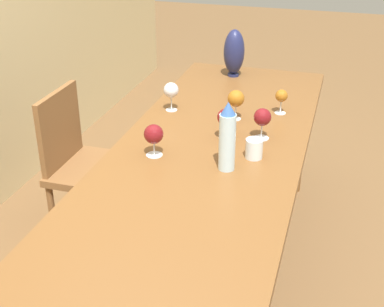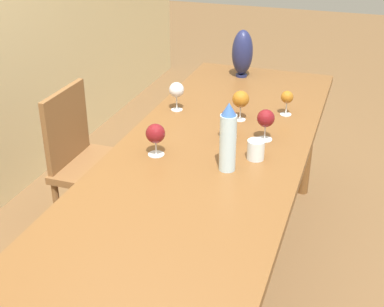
# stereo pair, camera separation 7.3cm
# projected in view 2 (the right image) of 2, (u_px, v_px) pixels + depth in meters

# --- Properties ---
(dining_table) EXTENTS (2.83, 0.82, 0.78)m
(dining_table) POSITION_uv_depth(u_px,v_px,m) (194.00, 188.00, 2.18)
(dining_table) COLOR brown
(dining_table) RESTS_ON ground_plane
(water_bottle) EXTENTS (0.07, 0.07, 0.29)m
(water_bottle) POSITION_uv_depth(u_px,v_px,m) (228.00, 138.00, 2.11)
(water_bottle) COLOR silver
(water_bottle) RESTS_ON dining_table
(water_tumbler) EXTENTS (0.07, 0.07, 0.08)m
(water_tumbler) POSITION_uv_depth(u_px,v_px,m) (256.00, 150.00, 2.24)
(water_tumbler) COLOR silver
(water_tumbler) RESTS_ON dining_table
(vase) EXTENTS (0.12, 0.12, 0.28)m
(vase) POSITION_uv_depth(u_px,v_px,m) (242.00, 53.00, 3.15)
(vase) COLOR #1E234C
(vase) RESTS_ON dining_table
(wine_glass_0) EXTENTS (0.08, 0.08, 0.15)m
(wine_glass_0) POSITION_uv_depth(u_px,v_px,m) (177.00, 90.00, 2.69)
(wine_glass_0) COLOR silver
(wine_glass_0) RESTS_ON dining_table
(wine_glass_1) EXTENTS (0.08, 0.08, 0.15)m
(wine_glass_1) POSITION_uv_depth(u_px,v_px,m) (241.00, 99.00, 2.58)
(wine_glass_1) COLOR silver
(wine_glass_1) RESTS_ON dining_table
(wine_glass_2) EXTENTS (0.08, 0.08, 0.15)m
(wine_glass_2) POSITION_uv_depth(u_px,v_px,m) (266.00, 119.00, 2.38)
(wine_glass_2) COLOR silver
(wine_glass_2) RESTS_ON dining_table
(wine_glass_4) EXTENTS (0.06, 0.06, 0.13)m
(wine_glass_4) POSITION_uv_depth(u_px,v_px,m) (287.00, 98.00, 2.65)
(wine_glass_4) COLOR silver
(wine_glass_4) RESTS_ON dining_table
(wine_glass_5) EXTENTS (0.08, 0.08, 0.14)m
(wine_glass_5) POSITION_uv_depth(u_px,v_px,m) (229.00, 118.00, 2.39)
(wine_glass_5) COLOR silver
(wine_glass_5) RESTS_ON dining_table
(wine_glass_6) EXTENTS (0.08, 0.08, 0.14)m
(wine_glass_6) POSITION_uv_depth(u_px,v_px,m) (155.00, 134.00, 2.25)
(wine_glass_6) COLOR silver
(wine_glass_6) RESTS_ON dining_table
(chair_far) EXTENTS (0.44, 0.44, 0.86)m
(chair_far) POSITION_uv_depth(u_px,v_px,m) (91.00, 160.00, 2.90)
(chair_far) COLOR brown
(chair_far) RESTS_ON ground_plane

